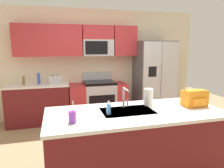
{
  "coord_description": "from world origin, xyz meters",
  "views": [
    {
      "loc": [
        -0.97,
        -3.02,
        1.74
      ],
      "look_at": [
        0.0,
        0.6,
        1.05
      ],
      "focal_mm": 33.57,
      "sensor_mm": 36.0,
      "label": 1
    }
  ],
  "objects_px": {
    "toaster": "(56,80)",
    "paper_towel_roll": "(149,97)",
    "bottle_blue": "(39,79)",
    "range_oven": "(98,100)",
    "drink_cup_purple": "(72,117)",
    "soap_dispenser": "(109,109)",
    "sink_faucet": "(125,96)",
    "pepper_mill": "(24,80)",
    "backpack": "(195,98)",
    "refrigerator": "(154,78)"
  },
  "relations": [
    {
      "from": "bottle_blue",
      "to": "soap_dispenser",
      "type": "distance_m",
      "value": 2.58
    },
    {
      "from": "toaster",
      "to": "soap_dispenser",
      "type": "height_order",
      "value": "toaster"
    },
    {
      "from": "toaster",
      "to": "backpack",
      "type": "relative_size",
      "value": 0.88
    },
    {
      "from": "sink_faucet",
      "to": "soap_dispenser",
      "type": "height_order",
      "value": "sink_faucet"
    },
    {
      "from": "soap_dispenser",
      "to": "backpack",
      "type": "xyz_separation_m",
      "value": [
        1.25,
        0.04,
        0.05
      ]
    },
    {
      "from": "refrigerator",
      "to": "soap_dispenser",
      "type": "distance_m",
      "value": 2.93
    },
    {
      "from": "bottle_blue",
      "to": "paper_towel_roll",
      "type": "distance_m",
      "value": 2.69
    },
    {
      "from": "range_oven",
      "to": "paper_towel_roll",
      "type": "height_order",
      "value": "paper_towel_roll"
    },
    {
      "from": "sink_faucet",
      "to": "soap_dispenser",
      "type": "distance_m",
      "value": 0.37
    },
    {
      "from": "sink_faucet",
      "to": "paper_towel_roll",
      "type": "relative_size",
      "value": 1.17
    },
    {
      "from": "toaster",
      "to": "sink_faucet",
      "type": "bearing_deg",
      "value": -66.97
    },
    {
      "from": "bottle_blue",
      "to": "paper_towel_roll",
      "type": "relative_size",
      "value": 1.02
    },
    {
      "from": "toaster",
      "to": "paper_towel_roll",
      "type": "distance_m",
      "value": 2.47
    },
    {
      "from": "drink_cup_purple",
      "to": "refrigerator",
      "type": "bearing_deg",
      "value": 48.56
    },
    {
      "from": "toaster",
      "to": "soap_dispenser",
      "type": "bearing_deg",
      "value": -75.06
    },
    {
      "from": "range_oven",
      "to": "backpack",
      "type": "height_order",
      "value": "backpack"
    },
    {
      "from": "range_oven",
      "to": "drink_cup_purple",
      "type": "relative_size",
      "value": 5.44
    },
    {
      "from": "soap_dispenser",
      "to": "paper_towel_roll",
      "type": "relative_size",
      "value": 0.71
    },
    {
      "from": "bottle_blue",
      "to": "sink_faucet",
      "type": "xyz_separation_m",
      "value": [
        1.26,
        -2.17,
        0.05
      ]
    },
    {
      "from": "refrigerator",
      "to": "bottle_blue",
      "type": "xyz_separation_m",
      "value": [
        -2.74,
        0.05,
        0.1
      ]
    },
    {
      "from": "sink_faucet",
      "to": "backpack",
      "type": "bearing_deg",
      "value": -10.46
    },
    {
      "from": "refrigerator",
      "to": "bottle_blue",
      "type": "bearing_deg",
      "value": 179.01
    },
    {
      "from": "range_oven",
      "to": "paper_towel_roll",
      "type": "xyz_separation_m",
      "value": [
        0.31,
        -2.17,
        0.58
      ]
    },
    {
      "from": "toaster",
      "to": "bottle_blue",
      "type": "distance_m",
      "value": 0.36
    },
    {
      "from": "refrigerator",
      "to": "drink_cup_purple",
      "type": "relative_size",
      "value": 7.4
    },
    {
      "from": "toaster",
      "to": "pepper_mill",
      "type": "bearing_deg",
      "value": 175.72
    },
    {
      "from": "pepper_mill",
      "to": "backpack",
      "type": "xyz_separation_m",
      "value": [
        2.55,
        -2.37,
        0.02
      ]
    },
    {
      "from": "sink_faucet",
      "to": "backpack",
      "type": "distance_m",
      "value": 0.99
    },
    {
      "from": "bottle_blue",
      "to": "range_oven",
      "type": "bearing_deg",
      "value": 1.06
    },
    {
      "from": "range_oven",
      "to": "backpack",
      "type": "distance_m",
      "value": 2.61
    },
    {
      "from": "pepper_mill",
      "to": "paper_towel_roll",
      "type": "distance_m",
      "value": 2.91
    },
    {
      "from": "bottle_blue",
      "to": "soap_dispenser",
      "type": "bearing_deg",
      "value": -67.62
    },
    {
      "from": "pepper_mill",
      "to": "sink_faucet",
      "type": "xyz_separation_m",
      "value": [
        1.58,
        -2.19,
        0.07
      ]
    },
    {
      "from": "sink_faucet",
      "to": "toaster",
      "type": "bearing_deg",
      "value": 113.03
    },
    {
      "from": "drink_cup_purple",
      "to": "soap_dispenser",
      "type": "xyz_separation_m",
      "value": [
        0.46,
        0.17,
        0.0
      ]
    },
    {
      "from": "paper_towel_roll",
      "to": "bottle_blue",
      "type": "bearing_deg",
      "value": 127.25
    },
    {
      "from": "paper_towel_roll",
      "to": "drink_cup_purple",
      "type": "bearing_deg",
      "value": -159.29
    },
    {
      "from": "paper_towel_roll",
      "to": "backpack",
      "type": "bearing_deg",
      "value": -18.56
    },
    {
      "from": "toaster",
      "to": "refrigerator",
      "type": "bearing_deg",
      "value": -0.47
    },
    {
      "from": "toaster",
      "to": "bottle_blue",
      "type": "xyz_separation_m",
      "value": [
        -0.35,
        0.03,
        0.03
      ]
    },
    {
      "from": "refrigerator",
      "to": "backpack",
      "type": "xyz_separation_m",
      "value": [
        -0.51,
        -2.3,
        0.09
      ]
    },
    {
      "from": "backpack",
      "to": "paper_towel_roll",
      "type": "bearing_deg",
      "value": 161.44
    },
    {
      "from": "sink_faucet",
      "to": "paper_towel_roll",
      "type": "bearing_deg",
      "value": 3.8
    },
    {
      "from": "refrigerator",
      "to": "paper_towel_roll",
      "type": "distance_m",
      "value": 2.38
    },
    {
      "from": "range_oven",
      "to": "paper_towel_roll",
      "type": "relative_size",
      "value": 5.67
    },
    {
      "from": "range_oven",
      "to": "soap_dispenser",
      "type": "distance_m",
      "value": 2.49
    },
    {
      "from": "soap_dispenser",
      "to": "pepper_mill",
      "type": "bearing_deg",
      "value": 118.32
    },
    {
      "from": "paper_towel_roll",
      "to": "soap_dispenser",
      "type": "bearing_deg",
      "value": -159.33
    },
    {
      "from": "refrigerator",
      "to": "pepper_mill",
      "type": "distance_m",
      "value": 3.06
    },
    {
      "from": "refrigerator",
      "to": "pepper_mill",
      "type": "relative_size",
      "value": 9.93
    }
  ]
}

